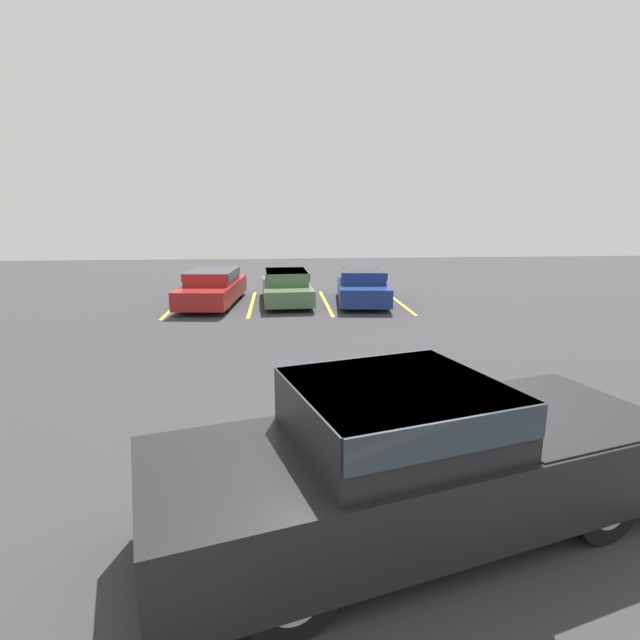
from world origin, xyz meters
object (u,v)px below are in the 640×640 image
Objects in this scene: pickup_truck at (419,455)px; parked_sedan_c at (362,285)px; parked_sedan_a at (213,286)px; parked_sedan_b at (286,285)px.

pickup_truck is 1.41× the size of parked_sedan_c.
parked_sedan_c is at bearing 66.94° from pickup_truck.
pickup_truck reaches higher than parked_sedan_a.
parked_sedan_b is (2.73, 0.23, -0.04)m from parked_sedan_a.
pickup_truck is 13.97m from parked_sedan_b.
parked_sedan_c is (2.86, -0.35, 0.02)m from parked_sedan_b.
pickup_truck is 13.66m from parked_sedan_c.
parked_sedan_c is at bearing 80.52° from parked_sedan_b.
parked_sedan_a is at bearing -87.71° from parked_sedan_b.
parked_sedan_a is 5.59m from parked_sedan_c.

